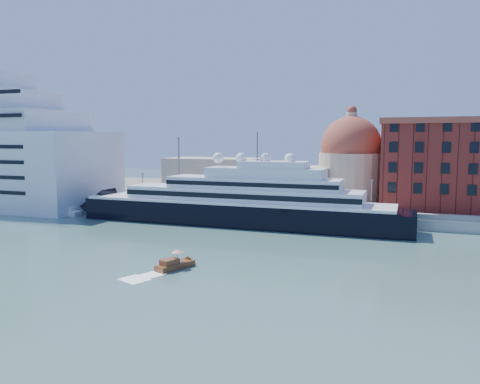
% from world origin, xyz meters
% --- Properties ---
extents(ground, '(400.00, 400.00, 0.00)m').
position_xyz_m(ground, '(0.00, 0.00, 0.00)').
color(ground, '#325754').
rests_on(ground, ground).
extents(quay, '(180.00, 10.00, 2.50)m').
position_xyz_m(quay, '(0.00, 34.00, 1.25)').
color(quay, gray).
rests_on(quay, ground).
extents(land, '(260.00, 72.00, 2.00)m').
position_xyz_m(land, '(0.00, 75.00, 1.00)').
color(land, slate).
rests_on(land, ground).
extents(quay_fence, '(180.00, 0.10, 1.20)m').
position_xyz_m(quay_fence, '(0.00, 29.50, 3.10)').
color(quay_fence, slate).
rests_on(quay_fence, quay).
extents(superyacht, '(84.57, 11.72, 25.27)m').
position_xyz_m(superyacht, '(-2.90, 23.00, 4.36)').
color(superyacht, black).
rests_on(superyacht, ground).
extents(service_barge, '(10.50, 3.85, 2.33)m').
position_xyz_m(service_barge, '(-47.57, 20.38, 0.67)').
color(service_barge, white).
rests_on(service_barge, ground).
extents(water_taxi, '(4.42, 6.82, 3.08)m').
position_xyz_m(water_taxi, '(4.38, -16.01, 0.74)').
color(water_taxi, brown).
rests_on(water_taxi, ground).
extents(warehouse, '(43.00, 19.00, 23.25)m').
position_xyz_m(warehouse, '(52.00, 52.00, 13.79)').
color(warehouse, maroon).
rests_on(warehouse, land).
extents(church, '(66.00, 18.00, 25.50)m').
position_xyz_m(church, '(6.39, 57.72, 10.91)').
color(church, beige).
rests_on(church, land).
extents(lamp_posts, '(120.80, 2.40, 18.00)m').
position_xyz_m(lamp_posts, '(-12.67, 32.27, 9.84)').
color(lamp_posts, slate).
rests_on(lamp_posts, quay).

